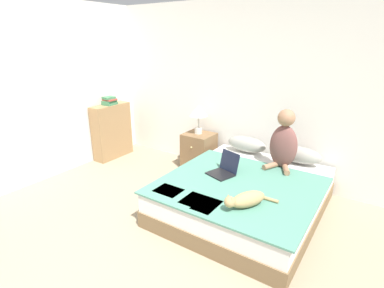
# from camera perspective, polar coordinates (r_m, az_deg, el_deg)

# --- Properties ---
(wall_back) EXTENTS (6.02, 0.05, 2.55)m
(wall_back) POSITION_cam_1_polar(r_m,az_deg,el_deg) (4.46, 12.44, 9.55)
(wall_back) COLOR white
(wall_back) RESTS_ON ground_plane
(wall_side) EXTENTS (0.05, 4.06, 2.55)m
(wall_side) POSITION_cam_1_polar(r_m,az_deg,el_deg) (4.93, -24.56, 9.17)
(wall_side) COLOR white
(wall_side) RESTS_ON ground_plane
(bed) EXTENTS (1.73, 1.99, 0.43)m
(bed) POSITION_cam_1_polar(r_m,az_deg,el_deg) (3.74, 9.96, -9.53)
(bed) COLOR brown
(bed) RESTS_ON ground_plane
(pillow_near) EXTENTS (0.59, 0.24, 0.22)m
(pillow_near) POSITION_cam_1_polar(r_m,az_deg,el_deg) (4.46, 10.38, -0.04)
(pillow_near) COLOR gray
(pillow_near) RESTS_ON bed
(pillow_far) EXTENTS (0.59, 0.24, 0.22)m
(pillow_far) POSITION_cam_1_polar(r_m,az_deg,el_deg) (4.24, 19.71, -1.94)
(pillow_far) COLOR gray
(pillow_far) RESTS_ON bed
(person_sitting) EXTENTS (0.36, 0.36, 0.76)m
(person_sitting) POSITION_cam_1_polar(r_m,az_deg,el_deg) (3.95, 17.06, 0.38)
(person_sitting) COLOR brown
(person_sitting) RESTS_ON bed
(cat_tabby) EXTENTS (0.40, 0.48, 0.17)m
(cat_tabby) POSITION_cam_1_polar(r_m,az_deg,el_deg) (3.04, 10.24, -10.37)
(cat_tabby) COLOR tan
(cat_tabby) RESTS_ON bed
(laptop_open) EXTENTS (0.37, 0.38, 0.27)m
(laptop_open) POSITION_cam_1_polar(r_m,az_deg,el_deg) (3.70, 6.04, -4.88)
(laptop_open) COLOR black
(laptop_open) RESTS_ON bed
(nightstand) EXTENTS (0.46, 0.44, 0.58)m
(nightstand) POSITION_cam_1_polar(r_m,az_deg,el_deg) (4.84, 1.32, -1.34)
(nightstand) COLOR brown
(nightstand) RESTS_ON ground_plane
(table_lamp) EXTENTS (0.28, 0.28, 0.45)m
(table_lamp) POSITION_cam_1_polar(r_m,az_deg,el_deg) (4.68, 1.25, 5.99)
(table_lamp) COLOR beige
(table_lamp) RESTS_ON nightstand
(bookshelf) EXTENTS (0.24, 0.71, 0.94)m
(bookshelf) POSITION_cam_1_polar(r_m,az_deg,el_deg) (5.44, -15.00, 2.38)
(bookshelf) COLOR #99754C
(bookshelf) RESTS_ON ground_plane
(book_stack_top) EXTENTS (0.20, 0.25, 0.14)m
(book_stack_top) POSITION_cam_1_polar(r_m,az_deg,el_deg) (5.31, -15.45, 7.92)
(book_stack_top) COLOR #3D7A51
(book_stack_top) RESTS_ON bookshelf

